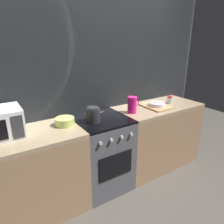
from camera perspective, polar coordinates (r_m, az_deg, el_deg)
name	(u,v)px	position (r m, az deg, el deg)	size (l,w,h in m)	color
ground_plane	(102,184)	(2.78, -2.68, -19.39)	(8.00, 8.00, 0.00)	#47423D
back_wall	(87,87)	(2.51, -6.84, 6.84)	(3.60, 0.05, 2.40)	gray
counter_left	(23,179)	(2.29, -23.63, -16.71)	(1.20, 0.60, 0.90)	#997251
stove_unit	(102,153)	(2.52, -2.83, -11.41)	(0.60, 0.63, 0.90)	#4C4C51
counter_right	(156,136)	(3.02, 12.21, -6.42)	(1.20, 0.60, 0.90)	#997251
kettle	(93,115)	(2.21, -5.28, -0.77)	(0.28, 0.15, 0.17)	#262628
mixing_bowl	(65,121)	(2.19, -13.01, -2.57)	(0.20, 0.20, 0.08)	#B7D166
pitcher	(132,105)	(2.49, 5.66, 2.01)	(0.16, 0.11, 0.20)	#E5197A
dish_pile	(156,105)	(2.78, 12.25, 1.85)	(0.30, 0.40, 0.07)	tan
spice_jar	(169,100)	(2.99, 15.72, 3.33)	(0.08, 0.08, 0.10)	silver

